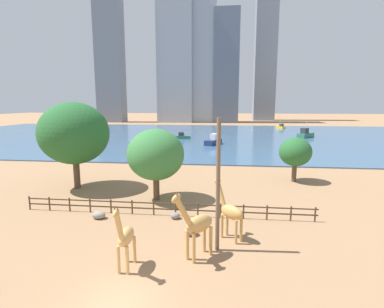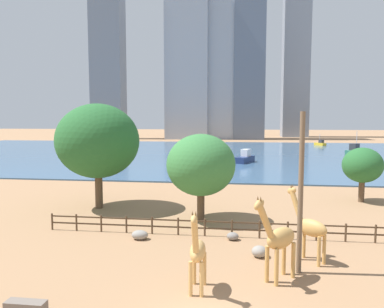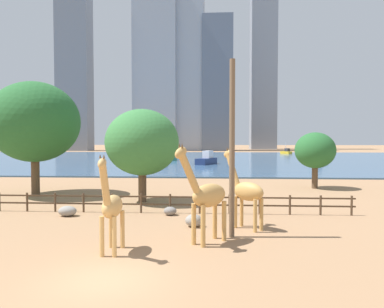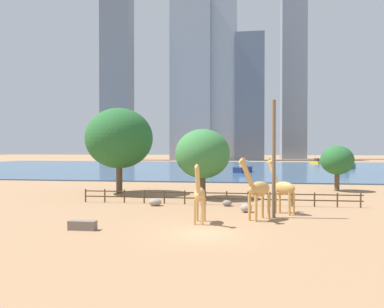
{
  "view_description": "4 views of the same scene",
  "coord_description": "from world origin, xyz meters",
  "px_view_note": "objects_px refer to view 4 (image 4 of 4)",
  "views": [
    {
      "loc": [
        5.25,
        -12.96,
        9.91
      ],
      "look_at": [
        1.89,
        16.06,
        4.92
      ],
      "focal_mm": 28.0,
      "sensor_mm": 36.0,
      "label": 1
    },
    {
      "loc": [
        1.47,
        -14.72,
        8.62
      ],
      "look_at": [
        -3.58,
        23.71,
        4.94
      ],
      "focal_mm": 35.0,
      "sensor_mm": 36.0,
      "label": 2
    },
    {
      "loc": [
        3.94,
        -12.81,
        5.02
      ],
      "look_at": [
        1.23,
        29.74,
        3.26
      ],
      "focal_mm": 35.0,
      "sensor_mm": 36.0,
      "label": 3
    },
    {
      "loc": [
        2.56,
        -22.98,
        5.29
      ],
      "look_at": [
        -3.34,
        18.78,
        4.66
      ],
      "focal_mm": 35.0,
      "sensor_mm": 36.0,
      "label": 4
    }
  ],
  "objects_px": {
    "giraffe_young": "(283,188)",
    "boulder_by_pole": "(227,203)",
    "tree_center_broad": "(337,160)",
    "tree_right_tall": "(203,154)",
    "utility_pole": "(274,159)",
    "boat_tug": "(345,165)",
    "feeding_trough": "(82,225)",
    "boat_barge": "(207,167)",
    "boat_sailboat": "(243,168)",
    "boat_ferry": "(316,162)",
    "giraffe_companion": "(199,194)",
    "giraffe_tall": "(258,189)",
    "tree_left_large": "(119,138)",
    "boulder_near_fence": "(155,202)",
    "boulder_small": "(246,208)"
  },
  "relations": [
    {
      "from": "giraffe_young",
      "to": "boulder_by_pole",
      "type": "height_order",
      "value": "giraffe_young"
    },
    {
      "from": "tree_center_broad",
      "to": "tree_right_tall",
      "type": "xyz_separation_m",
      "value": [
        -15.77,
        -9.05,
        0.9
      ]
    },
    {
      "from": "boulder_by_pole",
      "to": "giraffe_young",
      "type": "bearing_deg",
      "value": -35.82
    },
    {
      "from": "utility_pole",
      "to": "tree_center_broad",
      "type": "height_order",
      "value": "utility_pole"
    },
    {
      "from": "giraffe_young",
      "to": "boat_tug",
      "type": "distance_m",
      "value": 70.51
    },
    {
      "from": "utility_pole",
      "to": "feeding_trough",
      "type": "relative_size",
      "value": 5.0
    },
    {
      "from": "giraffe_young",
      "to": "boat_barge",
      "type": "bearing_deg",
      "value": -35.22
    },
    {
      "from": "giraffe_young",
      "to": "boat_sailboat",
      "type": "bearing_deg",
      "value": -42.88
    },
    {
      "from": "boat_ferry",
      "to": "boat_tug",
      "type": "relative_size",
      "value": 0.68
    },
    {
      "from": "giraffe_companion",
      "to": "boat_barge",
      "type": "relative_size",
      "value": 1.03
    },
    {
      "from": "tree_center_broad",
      "to": "tree_right_tall",
      "type": "distance_m",
      "value": 18.2
    },
    {
      "from": "giraffe_tall",
      "to": "tree_left_large",
      "type": "xyz_separation_m",
      "value": [
        -15.58,
        14.46,
        4.17
      ]
    },
    {
      "from": "boat_sailboat",
      "to": "boulder_by_pole",
      "type": "bearing_deg",
      "value": 21.21
    },
    {
      "from": "giraffe_companion",
      "to": "boat_tug",
      "type": "xyz_separation_m",
      "value": [
        28.17,
        71.86,
        -0.91
      ]
    },
    {
      "from": "giraffe_companion",
      "to": "utility_pole",
      "type": "height_order",
      "value": "utility_pole"
    },
    {
      "from": "boulder_near_fence",
      "to": "boulder_by_pole",
      "type": "relative_size",
      "value": 1.4
    },
    {
      "from": "giraffe_young",
      "to": "boat_barge",
      "type": "distance_m",
      "value": 61.19
    },
    {
      "from": "giraffe_young",
      "to": "boat_ferry",
      "type": "distance_m",
      "value": 100.68
    },
    {
      "from": "giraffe_young",
      "to": "boulder_small",
      "type": "relative_size",
      "value": 4.73
    },
    {
      "from": "feeding_trough",
      "to": "boat_sailboat",
      "type": "relative_size",
      "value": 0.3
    },
    {
      "from": "giraffe_young",
      "to": "boulder_near_fence",
      "type": "height_order",
      "value": "giraffe_young"
    },
    {
      "from": "boat_sailboat",
      "to": "boat_tug",
      "type": "xyz_separation_m",
      "value": [
        25.35,
        17.48,
        0.08
      ]
    },
    {
      "from": "boulder_near_fence",
      "to": "tree_left_large",
      "type": "relative_size",
      "value": 0.12
    },
    {
      "from": "utility_pole",
      "to": "boat_barge",
      "type": "height_order",
      "value": "utility_pole"
    },
    {
      "from": "boat_ferry",
      "to": "boat_sailboat",
      "type": "bearing_deg",
      "value": 124.57
    },
    {
      "from": "giraffe_companion",
      "to": "boulder_small",
      "type": "bearing_deg",
      "value": 147.91
    },
    {
      "from": "giraffe_companion",
      "to": "giraffe_young",
      "type": "bearing_deg",
      "value": 128.58
    },
    {
      "from": "giraffe_young",
      "to": "boat_tug",
      "type": "bearing_deg",
      "value": -64.95
    },
    {
      "from": "tree_right_tall",
      "to": "boat_ferry",
      "type": "xyz_separation_m",
      "value": [
        28.02,
        90.19,
        -3.9
      ]
    },
    {
      "from": "boat_tug",
      "to": "tree_right_tall",
      "type": "bearing_deg",
      "value": -167.28
    },
    {
      "from": "giraffe_companion",
      "to": "tree_center_broad",
      "type": "relative_size",
      "value": 0.78
    },
    {
      "from": "giraffe_tall",
      "to": "tree_right_tall",
      "type": "relative_size",
      "value": 0.66
    },
    {
      "from": "tree_left_large",
      "to": "giraffe_tall",
      "type": "bearing_deg",
      "value": -42.86
    },
    {
      "from": "utility_pole",
      "to": "tree_left_large",
      "type": "relative_size",
      "value": 0.9
    },
    {
      "from": "giraffe_companion",
      "to": "tree_left_large",
      "type": "bearing_deg",
      "value": -144.08
    },
    {
      "from": "boulder_small",
      "to": "boat_barge",
      "type": "xyz_separation_m",
      "value": [
        -9.37,
        59.65,
        0.46
      ]
    },
    {
      "from": "giraffe_tall",
      "to": "feeding_trough",
      "type": "relative_size",
      "value": 2.68
    },
    {
      "from": "tree_center_broad",
      "to": "tree_right_tall",
      "type": "height_order",
      "value": "tree_right_tall"
    },
    {
      "from": "tree_left_large",
      "to": "tree_right_tall",
      "type": "distance_m",
      "value": 10.8
    },
    {
      "from": "giraffe_companion",
      "to": "tree_center_broad",
      "type": "height_order",
      "value": "tree_center_broad"
    },
    {
      "from": "tree_center_broad",
      "to": "boat_ferry",
      "type": "height_order",
      "value": "tree_center_broad"
    },
    {
      "from": "boat_sailboat",
      "to": "tree_left_large",
      "type": "bearing_deg",
      "value": 2.23
    },
    {
      "from": "feeding_trough",
      "to": "tree_center_broad",
      "type": "distance_m",
      "value": 33.67
    },
    {
      "from": "tree_right_tall",
      "to": "boat_barge",
      "type": "xyz_separation_m",
      "value": [
        -4.82,
        51.57,
        -3.9
      ]
    },
    {
      "from": "boulder_small",
      "to": "feeding_trough",
      "type": "xyz_separation_m",
      "value": [
        -10.56,
        -8.3,
        -0.06
      ]
    },
    {
      "from": "boulder_small",
      "to": "boat_sailboat",
      "type": "bearing_deg",
      "value": 90.55
    },
    {
      "from": "boulder_near_fence",
      "to": "boat_tug",
      "type": "relative_size",
      "value": 0.19
    },
    {
      "from": "boulder_near_fence",
      "to": "tree_right_tall",
      "type": "distance_m",
      "value": 8.14
    },
    {
      "from": "giraffe_tall",
      "to": "boat_ferry",
      "type": "height_order",
      "value": "giraffe_tall"
    },
    {
      "from": "boulder_small",
      "to": "boat_ferry",
      "type": "relative_size",
      "value": 0.23
    }
  ]
}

